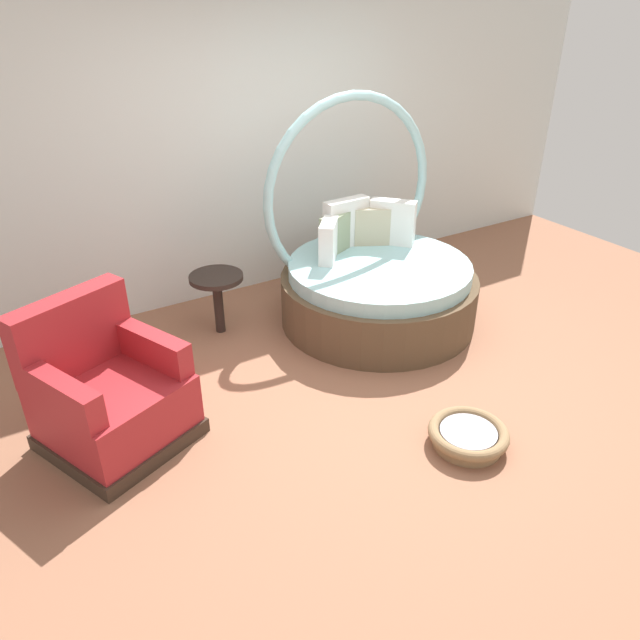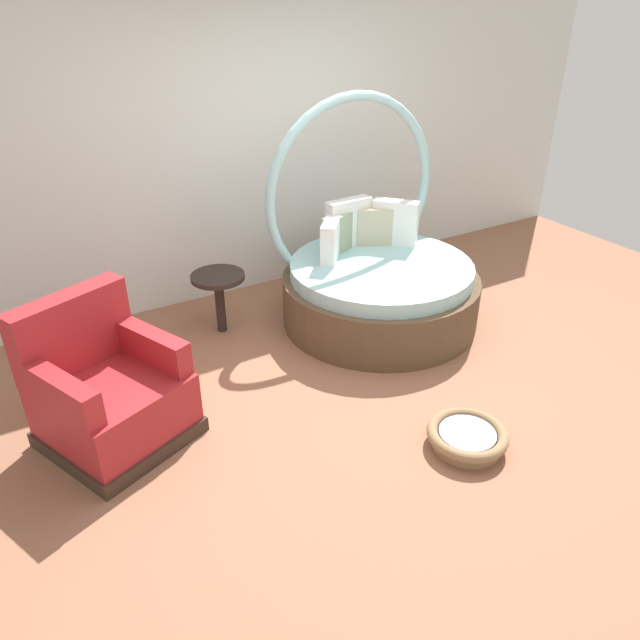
# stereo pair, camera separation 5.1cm
# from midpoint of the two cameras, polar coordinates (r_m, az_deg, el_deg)

# --- Properties ---
(ground_plane) EXTENTS (8.00, 8.00, 0.02)m
(ground_plane) POSITION_cam_midpoint_polar(r_m,az_deg,el_deg) (4.39, 5.31, -6.81)
(ground_plane) COLOR #936047
(back_wall) EXTENTS (8.00, 0.12, 2.63)m
(back_wall) POSITION_cam_midpoint_polar(r_m,az_deg,el_deg) (5.55, -7.71, 15.95)
(back_wall) COLOR silver
(back_wall) RESTS_ON ground_plane
(round_daybed) EXTENTS (1.67, 1.67, 1.86)m
(round_daybed) POSITION_cam_midpoint_polar(r_m,az_deg,el_deg) (5.16, 4.87, 4.08)
(round_daybed) COLOR brown
(round_daybed) RESTS_ON ground_plane
(red_armchair) EXTENTS (1.04, 1.04, 0.94)m
(red_armchair) POSITION_cam_midpoint_polar(r_m,az_deg,el_deg) (3.99, -19.93, -6.75)
(red_armchair) COLOR #38281E
(red_armchair) RESTS_ON ground_plane
(pet_basket) EXTENTS (0.51, 0.51, 0.13)m
(pet_basket) POSITION_cam_midpoint_polar(r_m,az_deg,el_deg) (3.96, 13.57, -10.68)
(pet_basket) COLOR #8E704C
(pet_basket) RESTS_ON ground_plane
(side_table) EXTENTS (0.44, 0.44, 0.52)m
(side_table) POSITION_cam_midpoint_polar(r_m,az_deg,el_deg) (4.97, -10.11, 3.25)
(side_table) COLOR #2D231E
(side_table) RESTS_ON ground_plane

